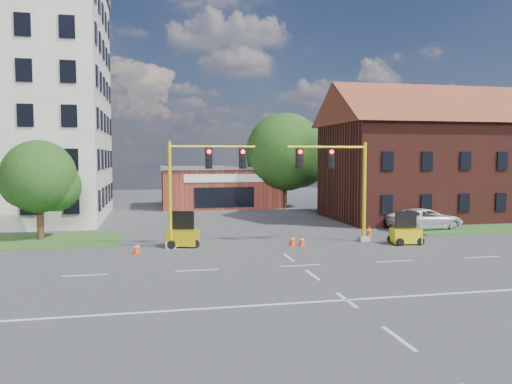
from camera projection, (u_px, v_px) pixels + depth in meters
ground at (300, 266)px, 24.30m from camera, size 120.00×120.00×0.00m
grass_verge_ne at (499, 228)px, 36.74m from camera, size 14.00×4.00×0.08m
lane_markings at (320, 280)px, 21.37m from camera, size 60.00×36.00×0.01m
brick_shop at (219, 186)px, 53.44m from camera, size 12.40×8.40×4.30m
townhouse_row at (446, 150)px, 43.16m from camera, size 21.00×11.00×11.50m
tree_large at (289, 154)px, 51.76m from camera, size 8.51×8.10×9.87m
tree_nw_front at (43, 179)px, 31.58m from camera, size 4.83×4.60×6.37m
signal_mast_west at (199, 181)px, 29.01m from camera, size 5.30×0.60×6.20m
signal_mast_east at (340, 179)px, 30.77m from camera, size 5.30×0.60×6.20m
trailer_west at (183, 236)px, 29.41m from camera, size 2.07×1.71×2.02m
trailer_east at (406, 234)px, 30.31m from camera, size 1.83×1.35×1.92m
cone_a at (137, 248)px, 27.16m from camera, size 0.40×0.40×0.70m
cone_b at (302, 240)px, 29.60m from camera, size 0.40×0.40×0.70m
cone_c at (293, 240)px, 29.75m from camera, size 0.40×0.40×0.70m
cone_d at (369, 231)px, 33.36m from camera, size 0.40×0.40×0.70m
pickup_white at (425, 219)px, 36.45m from camera, size 5.71×2.98×1.53m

